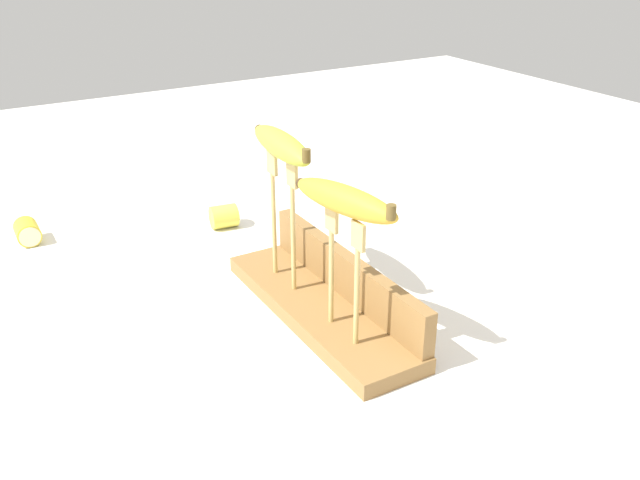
% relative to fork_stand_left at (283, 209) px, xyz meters
% --- Properties ---
extents(ground_plane, '(3.00, 3.00, 0.00)m').
position_rel_fork_stand_left_xyz_m(ground_plane, '(0.08, 0.01, -0.14)').
color(ground_plane, silver).
extents(wooden_board, '(0.40, 0.11, 0.02)m').
position_rel_fork_stand_left_xyz_m(wooden_board, '(0.08, 0.01, -0.13)').
color(wooden_board, olive).
rests_on(wooden_board, ground).
extents(board_backstop, '(0.39, 0.02, 0.07)m').
position_rel_fork_stand_left_xyz_m(board_backstop, '(0.08, 0.06, -0.09)').
color(board_backstop, olive).
rests_on(board_backstop, wooden_board).
extents(fork_stand_left, '(0.09, 0.01, 0.20)m').
position_rel_fork_stand_left_xyz_m(fork_stand_left, '(0.00, 0.00, 0.00)').
color(fork_stand_left, tan).
rests_on(fork_stand_left, wooden_board).
extents(fork_stand_right, '(0.09, 0.01, 0.17)m').
position_rel_fork_stand_left_xyz_m(fork_stand_right, '(0.17, 0.00, -0.01)').
color(fork_stand_right, tan).
rests_on(fork_stand_right, wooden_board).
extents(banana_raised_left, '(0.18, 0.06, 0.04)m').
position_rel_fork_stand_left_xyz_m(banana_raised_left, '(-0.00, 0.00, 0.10)').
color(banana_raised_left, '#B2C138').
rests_on(banana_raised_left, fork_stand_left).
extents(banana_raised_right, '(0.17, 0.08, 0.04)m').
position_rel_fork_stand_left_xyz_m(banana_raised_right, '(0.17, -0.00, 0.07)').
color(banana_raised_right, gold).
rests_on(banana_raised_right, fork_stand_right).
extents(banana_chunk_near, '(0.06, 0.04, 0.04)m').
position_rel_fork_stand_left_xyz_m(banana_chunk_near, '(-0.40, -0.31, -0.12)').
color(banana_chunk_near, yellow).
rests_on(banana_chunk_near, ground).
extents(banana_chunk_far, '(0.05, 0.06, 0.04)m').
position_rel_fork_stand_left_xyz_m(banana_chunk_far, '(-0.28, 0.02, -0.12)').
color(banana_chunk_far, '#DBD147').
rests_on(banana_chunk_far, ground).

